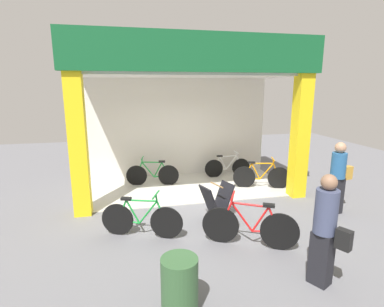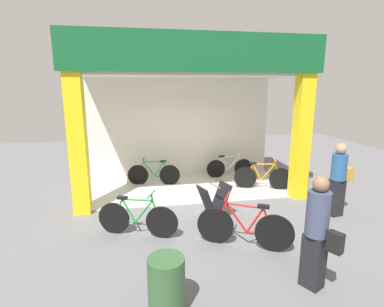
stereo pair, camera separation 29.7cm
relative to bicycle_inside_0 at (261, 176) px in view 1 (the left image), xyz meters
name	(u,v)px [view 1 (the left image)]	position (x,y,z in m)	size (l,w,h in m)	color
ground_plane	(198,204)	(-2.06, -0.76, -0.36)	(19.57, 19.57, 0.00)	slate
shop_facade	(186,112)	(-2.06, 0.61, 1.81)	(5.98, 2.95, 4.05)	beige
bicycle_inside_0	(261,176)	(0.00, 0.00, 0.00)	(1.55, 0.57, 0.89)	black
bicycle_inside_1	(153,174)	(-3.01, 0.94, -0.02)	(1.53, 0.42, 0.85)	black
bicycle_inside_2	(227,167)	(-0.58, 1.28, -0.03)	(1.50, 0.41, 0.82)	black
bicycle_parked_0	(250,226)	(-1.61, -2.92, 0.03)	(1.58, 0.84, 0.96)	black
bicycle_parked_1	(141,219)	(-3.52, -2.13, 0.00)	(1.53, 0.64, 0.89)	black
sandwich_board_sign	(216,201)	(-1.85, -1.65, 0.04)	(0.78, 0.64, 0.80)	black
pedestrian_0	(338,177)	(0.93, -1.96, 0.51)	(0.60, 0.38, 1.67)	black
pedestrian_1	(325,230)	(-1.01, -4.17, 0.51)	(0.44, 0.58, 1.69)	black
trash_bin	(180,286)	(-3.16, -4.31, 0.04)	(0.48, 0.48, 0.78)	#335933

